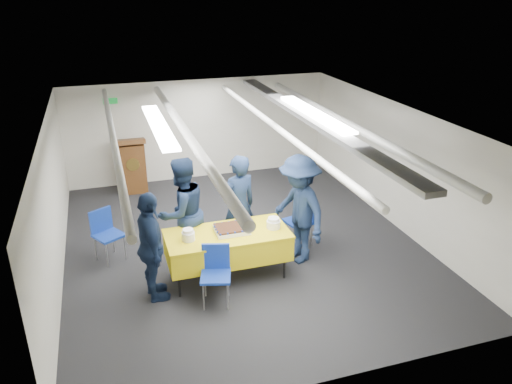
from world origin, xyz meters
TOP-DOWN VIEW (x-y plane):
  - ground at (0.00, 0.00)m, footprint 7.00×7.00m
  - room_shell at (0.09, 0.41)m, footprint 6.00×7.00m
  - serving_table at (-0.50, -0.96)m, footprint 1.89×0.88m
  - sheet_cake at (-0.42, -0.94)m, footprint 0.52×0.41m
  - plate_stack_left at (-1.11, -1.01)m, footprint 0.19×0.19m
  - plate_stack_right at (0.23, -1.01)m, footprint 0.22×0.22m
  - podium at (-1.60, 3.05)m, footprint 0.62×0.53m
  - chair_near at (-0.82, -1.52)m, footprint 0.52×0.52m
  - chair_right at (1.02, -0.31)m, footprint 0.50×0.50m
  - chair_left at (-2.28, 0.21)m, footprint 0.57×0.57m
  - sailor_a at (-0.14, -0.33)m, footprint 0.74×0.59m
  - sailor_b at (-1.08, -0.34)m, footprint 1.11×1.03m
  - sailor_c at (-1.67, -1.19)m, footprint 0.48×1.01m
  - sailor_d at (0.74, -0.80)m, footprint 0.95×1.32m

SIDE VIEW (x-z plane):
  - ground at x=0.00m, z-range 0.00..0.00m
  - chair_near at x=-0.82m, z-range 0.10..0.97m
  - chair_right at x=1.02m, z-range 0.10..0.97m
  - chair_left at x=-2.28m, z-range 0.10..0.97m
  - serving_table at x=-0.50m, z-range 0.17..0.94m
  - podium at x=-1.60m, z-range -0.01..1.24m
  - sheet_cake at x=-0.42m, z-range 0.77..0.86m
  - sailor_c at x=-1.67m, z-range 0.00..1.67m
  - plate_stack_right at x=0.23m, z-range 0.76..0.93m
  - plate_stack_left at x=-1.11m, z-range 0.76..0.94m
  - sailor_a at x=-0.14m, z-range 0.00..1.78m
  - sailor_b at x=-1.08m, z-range 0.00..1.83m
  - sailor_d at x=0.74m, z-range 0.00..1.83m
  - room_shell at x=0.09m, z-range 0.66..2.96m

